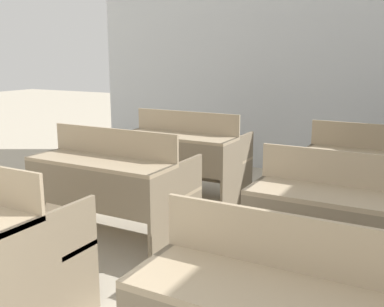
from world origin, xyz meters
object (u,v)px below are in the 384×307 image
Objects in this scene: bench_third_left at (185,154)px; bench_third_right at (379,177)px; bench_second_right at (352,224)px; bench_second_left at (112,183)px.

bench_third_left and bench_third_right have the same top height.
bench_second_right and bench_third_left have the same top height.
bench_second_left is 2.31m from bench_third_right.
bench_second_left is at bearing 179.74° from bench_second_right.
bench_second_left is 1.28m from bench_third_left.
bench_second_right is at bearing -33.56° from bench_third_left.
bench_third_left is (-0.03, 1.28, 0.00)m from bench_second_left.
bench_third_right is (1.92, 1.28, 0.00)m from bench_second_left.
bench_second_left is at bearing -146.24° from bench_third_right.
bench_third_left is at bearing -179.93° from bench_third_right.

